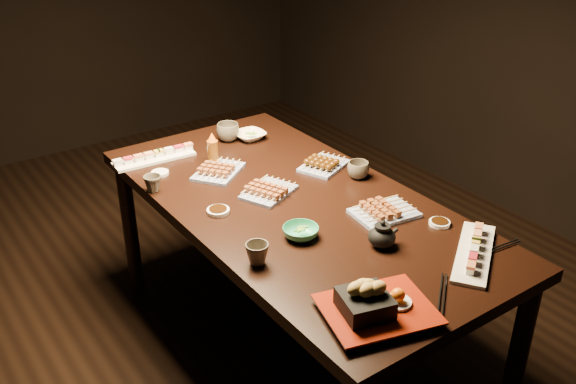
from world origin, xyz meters
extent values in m
plane|color=black|center=(0.00, 0.00, 0.00)|extent=(5.00, 5.00, 0.00)
cube|color=black|center=(0.15, -0.27, 0.38)|extent=(1.00, 1.85, 0.75)
imported|color=#329B6E|center=(0.01, -0.51, 0.77)|extent=(0.13, 0.13, 0.04)
imported|color=#FFEED0|center=(0.35, 0.37, 0.77)|extent=(0.15, 0.15, 0.04)
imported|color=#4F483D|center=(-0.21, -0.56, 0.79)|extent=(0.10, 0.10, 0.08)
imported|color=#4F483D|center=(0.50, -0.26, 0.79)|extent=(0.12, 0.12, 0.07)
imported|color=#4F483D|center=(-0.27, 0.13, 0.78)|extent=(0.07, 0.07, 0.07)
imported|color=#4F483D|center=(0.25, 0.41, 0.79)|extent=(0.14, 0.14, 0.09)
cylinder|color=brown|center=(0.06, 0.22, 0.83)|extent=(0.06, 0.06, 0.15)
cylinder|color=white|center=(-0.14, -0.18, 0.76)|extent=(0.09, 0.09, 0.02)
cylinder|color=white|center=(0.42, -0.09, 0.76)|extent=(0.08, 0.08, 0.01)
cylinder|color=white|center=(0.49, -0.73, 0.76)|extent=(0.09, 0.09, 0.01)
cylinder|color=white|center=(-0.18, 0.26, 0.76)|extent=(0.09, 0.09, 0.01)
camera|label=1|loc=(-1.16, -2.09, 1.96)|focal=40.00mm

